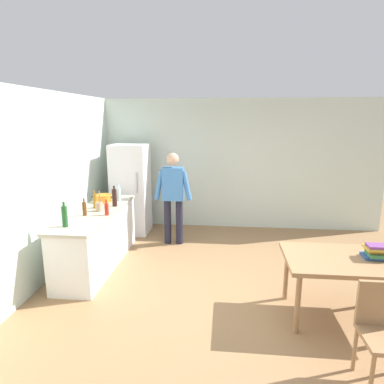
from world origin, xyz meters
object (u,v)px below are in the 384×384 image
(dining_table, at_px, (347,264))
(bottle_beer_brown, at_px, (84,209))
(cooking_pot, at_px, (103,198))
(bottle_water_clear, at_px, (119,194))
(person, at_px, (173,192))
(refrigerator, at_px, (131,189))
(bottle_wine_dark, at_px, (114,197))
(bottle_oil_amber, at_px, (95,201))
(utensil_jar, at_px, (99,206))
(bottle_wine_green, at_px, (65,216))
(bottle_sauce_red, at_px, (107,209))
(book_stack, at_px, (377,252))

(dining_table, xyz_separation_m, bottle_beer_brown, (-3.46, 0.84, 0.33))
(cooking_pot, relative_size, bottle_water_clear, 1.33)
(dining_table, bearing_deg, person, 137.59)
(refrigerator, relative_size, person, 1.06)
(bottle_wine_dark, distance_m, bottle_oil_amber, 0.31)
(dining_table, relative_size, utensil_jar, 4.37)
(bottle_wine_green, xyz_separation_m, bottle_oil_amber, (0.04, 0.92, -0.03))
(dining_table, height_order, bottle_wine_dark, bottle_wine_dark)
(person, distance_m, bottle_oil_amber, 1.43)
(utensil_jar, height_order, bottle_sauce_red, utensil_jar)
(bottle_wine_green, bearing_deg, refrigerator, 85.00)
(cooking_pot, height_order, bottle_beer_brown, bottle_beer_brown)
(bottle_sauce_red, bearing_deg, bottle_beer_brown, -170.66)
(refrigerator, bearing_deg, bottle_sauce_red, -85.14)
(dining_table, relative_size, bottle_wine_dark, 4.12)
(bottle_beer_brown, height_order, book_stack, bottle_beer_brown)
(utensil_jar, height_order, bottle_water_clear, utensil_jar)
(bottle_oil_amber, bearing_deg, bottle_water_clear, 66.98)
(utensil_jar, bearing_deg, bottle_beer_brown, -115.97)
(person, xyz_separation_m, bottle_wine_dark, (-0.84, -0.75, 0.07))
(bottle_oil_amber, distance_m, book_stack, 3.98)
(refrigerator, bearing_deg, utensil_jar, -91.44)
(utensil_jar, bearing_deg, cooking_pot, 104.80)
(bottle_beer_brown, relative_size, bottle_water_clear, 0.87)
(person, bearing_deg, bottle_wine_dark, -138.49)
(refrigerator, xyz_separation_m, bottle_oil_amber, (-0.16, -1.45, 0.12))
(refrigerator, bearing_deg, bottle_wine_green, -95.00)
(refrigerator, xyz_separation_m, utensil_jar, (-0.04, -1.61, 0.08))
(bottle_wine_dark, bearing_deg, person, 41.51)
(refrigerator, bearing_deg, dining_table, -39.29)
(cooking_pot, xyz_separation_m, bottle_wine_dark, (0.30, -0.28, 0.09))
(utensil_jar, xyz_separation_m, book_stack, (3.66, -1.07, -0.15))
(bottle_water_clear, distance_m, bottle_wine_green, 1.47)
(utensil_jar, height_order, bottle_beer_brown, utensil_jar)
(bottle_beer_brown, relative_size, bottle_oil_amber, 0.93)
(dining_table, xyz_separation_m, bottle_wine_dark, (-3.19, 1.40, 0.37))
(refrigerator, bearing_deg, bottle_beer_brown, -95.03)
(bottle_wine_green, bearing_deg, bottle_oil_amber, 87.22)
(bottle_wine_dark, height_order, bottle_sauce_red, bottle_wine_dark)
(dining_table, height_order, bottle_sauce_red, bottle_sauce_red)
(utensil_jar, relative_size, bottle_oil_amber, 1.14)
(bottle_water_clear, bearing_deg, book_stack, -25.98)
(cooking_pot, height_order, bottle_sauce_red, bottle_sauce_red)
(dining_table, bearing_deg, refrigerator, 140.71)
(bottle_beer_brown, bearing_deg, book_stack, -12.16)
(bottle_sauce_red, bearing_deg, dining_table, -15.84)
(utensil_jar, relative_size, bottle_wine_green, 0.94)
(cooking_pot, bearing_deg, bottle_beer_brown, -87.92)
(person, height_order, book_stack, person)
(bottle_beer_brown, bearing_deg, bottle_wine_green, -94.90)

